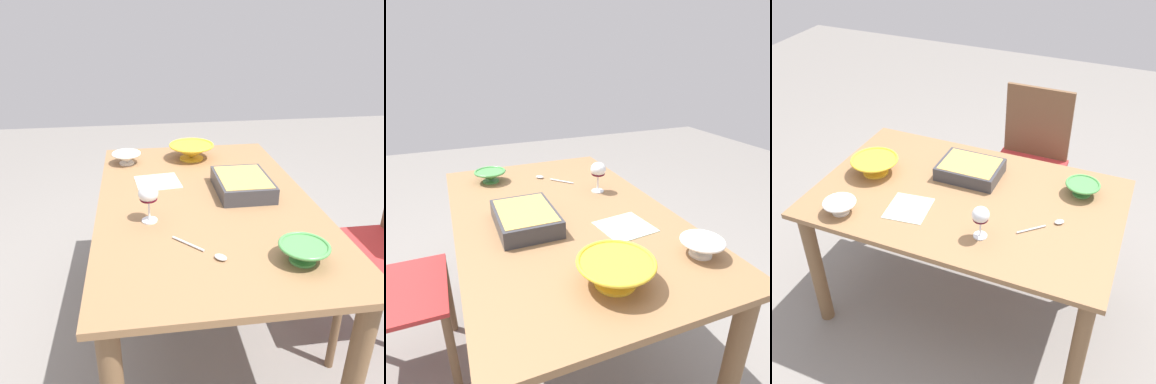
% 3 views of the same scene
% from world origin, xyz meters
% --- Properties ---
extents(ground_plane, '(8.00, 8.00, 0.00)m').
position_xyz_m(ground_plane, '(0.00, 0.00, 0.00)').
color(ground_plane, gray).
extents(dining_table, '(1.44, 0.89, 0.73)m').
position_xyz_m(dining_table, '(0.00, 0.00, 0.61)').
color(dining_table, olive).
rests_on(dining_table, ground_plane).
extents(wine_glass, '(0.07, 0.07, 0.15)m').
position_xyz_m(wine_glass, '(-0.16, 0.24, 0.83)').
color(wine_glass, white).
rests_on(wine_glass, dining_table).
extents(casserole_dish, '(0.30, 0.23, 0.07)m').
position_xyz_m(casserole_dish, '(0.05, -0.17, 0.77)').
color(casserole_dish, '#38383D').
rests_on(casserole_dish, dining_table).
extents(mixing_bowl, '(0.24, 0.24, 0.08)m').
position_xyz_m(mixing_bowl, '(0.50, -0.01, 0.77)').
color(mixing_bowl, yellow).
rests_on(mixing_bowl, dining_table).
extents(small_bowl, '(0.15, 0.15, 0.06)m').
position_xyz_m(small_bowl, '(0.48, 0.33, 0.76)').
color(small_bowl, white).
rests_on(small_bowl, dining_table).
extents(serving_bowl, '(0.16, 0.16, 0.06)m').
position_xyz_m(serving_bowl, '(-0.49, -0.23, 0.76)').
color(serving_bowl, '#4C994C').
rests_on(serving_bowl, dining_table).
extents(serving_spoon, '(0.18, 0.17, 0.01)m').
position_xyz_m(serving_spoon, '(-0.42, 0.06, 0.73)').
color(serving_spoon, silver).
rests_on(serving_spoon, dining_table).
extents(napkin, '(0.21, 0.22, 0.00)m').
position_xyz_m(napkin, '(0.21, 0.19, 0.73)').
color(napkin, '#B2CCB7').
rests_on(napkin, dining_table).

